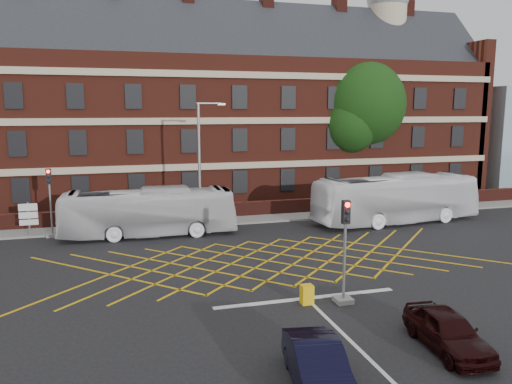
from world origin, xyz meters
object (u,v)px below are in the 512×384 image
object	(u,v)px
bus_right	(396,199)
deciduous_tree	(360,110)
bus_left	(149,212)
traffic_light_near	(344,261)
car_navy	(318,367)
car_maroon	(448,331)
street_lamp	(201,187)
traffic_light_far	(51,209)
utility_cabinet	(307,294)
direction_signs	(28,215)

from	to	relation	value
bus_right	deciduous_tree	distance (m)	11.42
bus_left	traffic_light_near	distance (m)	15.12
bus_right	car_navy	bearing A→B (deg)	138.03
bus_left	bus_right	distance (m)	16.95
bus_right	car_maroon	world-z (taller)	bus_right
bus_right	car_navy	size ratio (longest dim) A/B	3.00
bus_left	car_navy	xyz separation A→B (m)	(3.36, -19.14, -0.84)
bus_left	traffic_light_near	size ratio (longest dim) A/B	2.53
bus_right	deciduous_tree	size ratio (longest dim) A/B	1.00
traffic_light_near	bus_right	bearing A→B (deg)	51.21
car_navy	street_lamp	xyz separation A→B (m)	(0.08, 19.93, 2.14)
bus_right	traffic_light_near	xyz separation A→B (m)	(-10.02, -12.46, 0.06)
car_navy	street_lamp	distance (m)	20.05
traffic_light_far	utility_cabinet	distance (m)	18.45
traffic_light_far	street_lamp	bearing A→B (deg)	-3.65
bus_right	utility_cabinet	world-z (taller)	bus_right
bus_right	direction_signs	size ratio (longest dim) A/B	5.55
traffic_light_near	utility_cabinet	xyz separation A→B (m)	(-1.50, 0.28, -1.37)
bus_left	car_maroon	size ratio (longest dim) A/B	2.80
utility_cabinet	car_navy	bearing A→B (deg)	-108.83
bus_left	car_maroon	world-z (taller)	bus_left
bus_right	traffic_light_far	world-z (taller)	traffic_light_far
bus_right	car_navy	distance (m)	22.68
deciduous_tree	direction_signs	xyz separation A→B (m)	(-26.03, -6.85, -6.41)
deciduous_tree	street_lamp	size ratio (longest dim) A/B	1.47
bus_right	utility_cabinet	size ratio (longest dim) A/B	15.36
direction_signs	bus_right	bearing A→B (deg)	-6.21
car_navy	traffic_light_far	world-z (taller)	traffic_light_far
car_maroon	direction_signs	size ratio (longest dim) A/B	1.76
street_lamp	traffic_light_far	bearing A→B (deg)	176.35
bus_right	traffic_light_far	xyz separation A→B (m)	(-22.77, 2.37, 0.06)
street_lamp	bus_right	bearing A→B (deg)	-7.53
bus_right	direction_signs	bearing A→B (deg)	78.57
car_navy	traffic_light_far	size ratio (longest dim) A/B	0.95
car_maroon	street_lamp	bearing A→B (deg)	109.80
bus_left	car_navy	bearing A→B (deg)	-167.27
bus_right	traffic_light_far	distance (m)	22.90
traffic_light_near	traffic_light_far	bearing A→B (deg)	130.69
car_navy	bus_left	bearing A→B (deg)	108.93
bus_left	traffic_light_near	bearing A→B (deg)	-150.08
car_maroon	traffic_light_near	bearing A→B (deg)	112.84
car_maroon	traffic_light_near	world-z (taller)	traffic_light_near
bus_left	car_maroon	bearing A→B (deg)	-152.39
bus_left	car_navy	size ratio (longest dim) A/B	2.66
bus_left	car_maroon	xyz separation A→B (m)	(8.39, -18.13, -0.85)
bus_right	street_lamp	bearing A→B (deg)	77.25
utility_cabinet	direction_signs	bearing A→B (deg)	130.39
traffic_light_far	direction_signs	size ratio (longest dim) A/B	1.94
bus_right	direction_signs	world-z (taller)	bus_right
bus_left	traffic_light_far	bearing A→B (deg)	79.44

